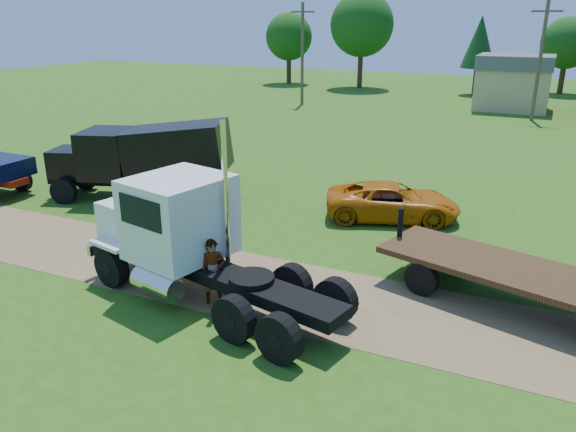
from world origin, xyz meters
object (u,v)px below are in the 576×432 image
at_px(white_semi_tractor, 182,235).
at_px(flatbed_trailer, 524,280).
at_px(orange_pickup, 393,202).
at_px(spectator_a, 213,272).
at_px(black_dump_truck, 145,156).

distance_m(white_semi_tractor, flatbed_trailer, 9.88).
distance_m(orange_pickup, flatbed_trailer, 7.86).
bearing_deg(flatbed_trailer, spectator_a, -141.52).
xyz_separation_m(black_dump_truck, spectator_a, (7.97, -7.16, -1.00)).
xyz_separation_m(white_semi_tractor, spectator_a, (1.24, -0.32, -0.81)).
bearing_deg(white_semi_tractor, black_dump_truck, 147.52).
bearing_deg(white_semi_tractor, flatbed_trailer, 31.05).
bearing_deg(flatbed_trailer, black_dump_truck, -177.32).
height_order(white_semi_tractor, orange_pickup, white_semi_tractor).
bearing_deg(orange_pickup, black_dump_truck, 82.44).
relative_size(orange_pickup, flatbed_trailer, 0.63).
relative_size(orange_pickup, spectator_a, 2.75).
bearing_deg(spectator_a, flatbed_trailer, -14.12).
height_order(black_dump_truck, flatbed_trailer, black_dump_truck).
xyz_separation_m(orange_pickup, spectator_a, (-2.82, -9.16, 0.23)).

